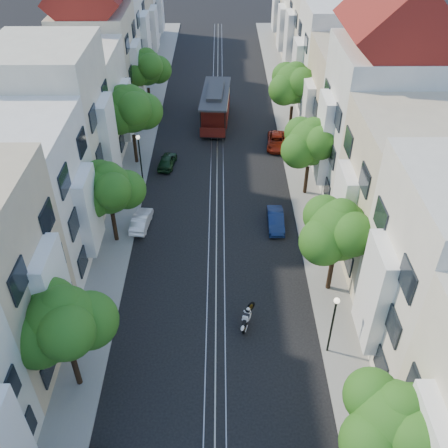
{
  "coord_description": "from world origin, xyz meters",
  "views": [
    {
      "loc": [
        0.35,
        -13.92,
        22.9
      ],
      "look_at": [
        0.54,
        13.04,
        2.2
      ],
      "focal_mm": 40.0,
      "sensor_mm": 36.0,
      "label": 1
    }
  ],
  "objects_px": {
    "lamp_west": "(140,151)",
    "parked_car_e_far": "(277,141)",
    "tree_e_d": "(294,84)",
    "tree_w_c": "(131,110)",
    "tree_e_c": "(311,143)",
    "sportbike_rider": "(247,317)",
    "parked_car_e_mid": "(276,220)",
    "parked_car_w_mid": "(141,220)",
    "parked_car_w_far": "(167,161)",
    "tree_e_b": "(339,231)",
    "tree_w_d": "(147,68)",
    "tree_w_b": "(109,190)",
    "tree_w_a": "(64,324)",
    "tree_e_a": "(394,424)",
    "cable_car": "(216,105)",
    "lamp_east": "(334,317)"
  },
  "relations": [
    {
      "from": "lamp_west",
      "to": "parked_car_e_far",
      "type": "height_order",
      "value": "lamp_west"
    },
    {
      "from": "tree_e_a",
      "to": "tree_w_a",
      "type": "bearing_deg",
      "value": 160.85
    },
    {
      "from": "lamp_west",
      "to": "sportbike_rider",
      "type": "height_order",
      "value": "lamp_west"
    },
    {
      "from": "tree_e_b",
      "to": "tree_w_a",
      "type": "bearing_deg",
      "value": -154.08
    },
    {
      "from": "tree_w_b",
      "to": "tree_w_a",
      "type": "bearing_deg",
      "value": -90.0
    },
    {
      "from": "tree_e_c",
      "to": "tree_w_c",
      "type": "height_order",
      "value": "tree_w_c"
    },
    {
      "from": "tree_w_b",
      "to": "cable_car",
      "type": "distance_m",
      "value": 20.54
    },
    {
      "from": "tree_w_d",
      "to": "sportbike_rider",
      "type": "xyz_separation_m",
      "value": [
        8.98,
        -30.0,
        -3.86
      ]
    },
    {
      "from": "tree_w_a",
      "to": "parked_car_w_mid",
      "type": "bearing_deg",
      "value": 83.6
    },
    {
      "from": "tree_w_b",
      "to": "tree_w_d",
      "type": "relative_size",
      "value": 0.96
    },
    {
      "from": "tree_w_a",
      "to": "tree_e_d",
      "type": "bearing_deg",
      "value": 63.59
    },
    {
      "from": "tree_e_b",
      "to": "parked_car_e_far",
      "type": "distance_m",
      "value": 19.52
    },
    {
      "from": "tree_e_d",
      "to": "sportbike_rider",
      "type": "xyz_separation_m",
      "value": [
        -5.42,
        -25.0,
        -4.12
      ]
    },
    {
      "from": "sportbike_rider",
      "to": "parked_car_w_far",
      "type": "relative_size",
      "value": 0.56
    },
    {
      "from": "tree_e_a",
      "to": "cable_car",
      "type": "height_order",
      "value": "tree_e_a"
    },
    {
      "from": "parked_car_e_far",
      "to": "parked_car_w_far",
      "type": "height_order",
      "value": "parked_car_w_far"
    },
    {
      "from": "sportbike_rider",
      "to": "parked_car_e_mid",
      "type": "xyz_separation_m",
      "value": [
        2.56,
        9.65,
        -0.2
      ]
    },
    {
      "from": "tree_e_b",
      "to": "tree_e_d",
      "type": "bearing_deg",
      "value": 90.0
    },
    {
      "from": "tree_e_b",
      "to": "sportbike_rider",
      "type": "relative_size",
      "value": 3.71
    },
    {
      "from": "tree_e_b",
      "to": "lamp_west",
      "type": "height_order",
      "value": "tree_e_b"
    },
    {
      "from": "parked_car_w_far",
      "to": "tree_e_c",
      "type": "bearing_deg",
      "value": 167.03
    },
    {
      "from": "cable_car",
      "to": "parked_car_e_mid",
      "type": "relative_size",
      "value": 2.58
    },
    {
      "from": "parked_car_e_mid",
      "to": "parked_car_w_mid",
      "type": "relative_size",
      "value": 1.03
    },
    {
      "from": "tree_w_b",
      "to": "tree_e_a",
      "type": "bearing_deg",
      "value": -49.73
    },
    {
      "from": "tree_w_c",
      "to": "parked_car_e_far",
      "type": "height_order",
      "value": "tree_w_c"
    },
    {
      "from": "tree_e_c",
      "to": "parked_car_e_far",
      "type": "xyz_separation_m",
      "value": [
        -1.66,
        7.99,
        -4.07
      ]
    },
    {
      "from": "tree_w_c",
      "to": "tree_e_c",
      "type": "bearing_deg",
      "value": -19.15
    },
    {
      "from": "cable_car",
      "to": "parked_car_w_mid",
      "type": "xyz_separation_m",
      "value": [
        -5.43,
        -17.44,
        -1.38
      ]
    },
    {
      "from": "tree_w_b",
      "to": "lamp_east",
      "type": "bearing_deg",
      "value": -36.58
    },
    {
      "from": "parked_car_w_mid",
      "to": "parked_car_w_far",
      "type": "distance_m",
      "value": 8.79
    },
    {
      "from": "tree_w_a",
      "to": "parked_car_w_far",
      "type": "height_order",
      "value": "tree_w_a"
    },
    {
      "from": "tree_e_b",
      "to": "parked_car_e_mid",
      "type": "distance_m",
      "value": 8.36
    },
    {
      "from": "tree_w_d",
      "to": "tree_w_b",
      "type": "bearing_deg",
      "value": -90.0
    },
    {
      "from": "tree_w_a",
      "to": "lamp_west",
      "type": "distance_m",
      "value": 20.13
    },
    {
      "from": "tree_e_a",
      "to": "tree_w_c",
      "type": "height_order",
      "value": "tree_w_c"
    },
    {
      "from": "parked_car_w_mid",
      "to": "tree_w_d",
      "type": "bearing_deg",
      "value": -79.57
    },
    {
      "from": "tree_w_a",
      "to": "sportbike_rider",
      "type": "height_order",
      "value": "tree_w_a"
    },
    {
      "from": "tree_e_d",
      "to": "tree_w_c",
      "type": "relative_size",
      "value": 0.97
    },
    {
      "from": "parked_car_e_far",
      "to": "tree_e_d",
      "type": "bearing_deg",
      "value": 67.24
    },
    {
      "from": "tree_e_b",
      "to": "sportbike_rider",
      "type": "bearing_deg",
      "value": -150.99
    },
    {
      "from": "parked_car_e_mid",
      "to": "parked_car_e_far",
      "type": "height_order",
      "value": "parked_car_e_mid"
    },
    {
      "from": "tree_e_b",
      "to": "tree_e_d",
      "type": "xyz_separation_m",
      "value": [
        0.0,
        22.0,
        0.13
      ]
    },
    {
      "from": "tree_e_a",
      "to": "tree_e_d",
      "type": "bearing_deg",
      "value": 90.0
    },
    {
      "from": "parked_car_w_mid",
      "to": "tree_e_c",
      "type": "bearing_deg",
      "value": -155.5
    },
    {
      "from": "tree_e_b",
      "to": "lamp_west",
      "type": "bearing_deg",
      "value": 136.15
    },
    {
      "from": "tree_e_b",
      "to": "tree_w_b",
      "type": "relative_size",
      "value": 1.07
    },
    {
      "from": "parked_car_e_mid",
      "to": "parked_car_e_far",
      "type": "relative_size",
      "value": 0.87
    },
    {
      "from": "tree_e_d",
      "to": "tree_w_a",
      "type": "distance_m",
      "value": 32.38
    },
    {
      "from": "tree_w_b",
      "to": "tree_e_d",
      "type": "bearing_deg",
      "value": 49.73
    },
    {
      "from": "sportbike_rider",
      "to": "tree_w_d",
      "type": "bearing_deg",
      "value": 126.36
    }
  ]
}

